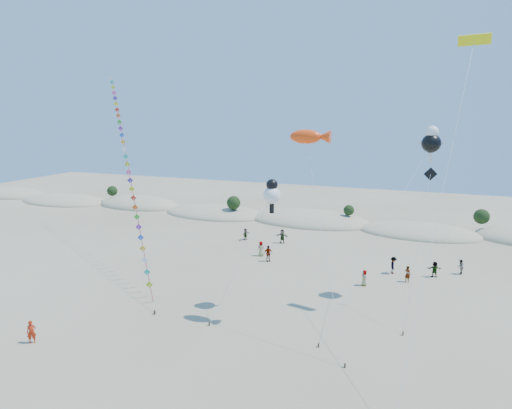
% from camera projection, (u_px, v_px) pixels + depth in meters
% --- Properties ---
extents(ground, '(160.00, 160.00, 0.00)m').
position_uv_depth(ground, '(126.00, 396.00, 25.05)').
color(ground, '#83785B').
rests_on(ground, ground).
extents(dune_ridge, '(145.30, 11.49, 5.57)m').
position_uv_depth(dune_ridge, '(316.00, 222.00, 66.05)').
color(dune_ridge, tan).
rests_on(dune_ridge, ground).
extents(kite_train, '(22.48, 24.10, 22.31)m').
position_uv_depth(kite_train, '(126.00, 158.00, 48.75)').
color(kite_train, '#3F2D1E').
rests_on(kite_train, ground).
extents(fish_kite, '(5.60, 6.08, 15.14)m').
position_uv_depth(fish_kite, '(310.00, 137.00, 31.35)').
color(fish_kite, '#3F2D1E').
rests_on(fish_kite, ground).
extents(cartoon_kite_low, '(4.19, 5.75, 11.10)m').
position_uv_depth(cartoon_kite_low, '(272.00, 193.00, 34.86)').
color(cartoon_kite_low, '#3F2D1E').
rests_on(cartoon_kite_low, ground).
extents(cartoon_kite_high, '(7.70, 12.75, 15.32)m').
position_uv_depth(cartoon_kite_high, '(431.00, 141.00, 36.11)').
color(cartoon_kite_high, '#3F2D1E').
rests_on(cartoon_kite_high, ground).
extents(parafoil_kite, '(4.89, 18.09, 22.12)m').
position_uv_depth(parafoil_kite, '(473.00, 46.00, 31.81)').
color(parafoil_kite, '#3F2D1E').
rests_on(parafoil_kite, ground).
extents(dark_kite, '(1.76, 6.19, 12.03)m').
position_uv_depth(dark_kite, '(424.00, 210.00, 34.10)').
color(dark_kite, '#3F2D1E').
rests_on(dark_kite, ground).
extents(flyer_foreground, '(0.74, 0.73, 1.71)m').
position_uv_depth(flyer_foreground, '(31.00, 332.00, 30.75)').
color(flyer_foreground, '#AD250D').
rests_on(flyer_foreground, ground).
extents(beachgoers, '(31.92, 11.60, 1.86)m').
position_uv_depth(beachgoers, '(349.00, 256.00, 47.37)').
color(beachgoers, slate).
rests_on(beachgoers, ground).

